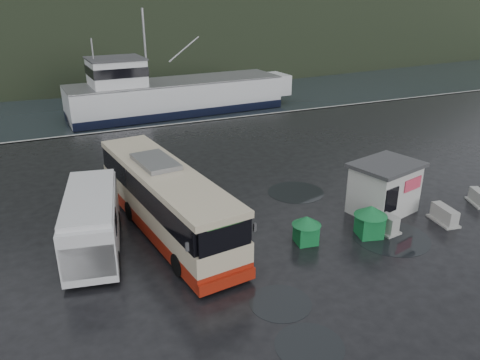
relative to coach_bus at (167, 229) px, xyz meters
name	(u,v)px	position (x,y,z in m)	size (l,w,h in m)	color
ground	(251,228)	(3.78, -1.53, 0.00)	(160.00, 160.00, 0.00)	black
harbor_water	(64,37)	(3.78, 108.47, 0.00)	(300.00, 180.00, 0.02)	black
quay_edge	(152,127)	(3.78, 18.47, 0.00)	(160.00, 0.60, 1.50)	#999993
headland	(62,13)	(13.78, 248.47, 0.00)	(780.00, 540.00, 570.00)	black
coach_bus	(167,229)	(0.00, 0.00, 0.00)	(2.99, 11.91, 3.37)	#BEAF90
white_van	(96,249)	(-3.47, -0.52, 0.00)	(2.25, 6.54, 2.74)	silver
waste_bin_left	(368,236)	(8.61, -4.47, 0.00)	(1.12, 1.12, 1.57)	#126630
waste_bin_right	(305,242)	(5.52, -3.83, 0.00)	(0.97, 0.97, 1.35)	#126630
dome_tent	(219,253)	(1.51, -3.09, 0.00)	(1.79, 2.51, 0.99)	#343721
ticket_kiosk	(381,211)	(10.91, -2.61, 0.00)	(3.47, 2.63, 2.71)	beige
jersey_barrier_a	(381,229)	(9.58, -4.22, 0.00)	(0.89, 1.79, 0.89)	#999993
jersey_barrier_b	(443,222)	(12.96, -4.85, 0.00)	(0.83, 1.65, 0.83)	#999993
jersey_barrier_c	(477,203)	(16.39, -3.96, 0.00)	(0.74, 1.49, 0.74)	#999993
fishing_trawler	(177,99)	(8.93, 28.19, 0.00)	(26.73, 5.85, 10.69)	silver
puddles	(332,241)	(6.74, -4.18, 0.00)	(10.35, 13.95, 0.01)	black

